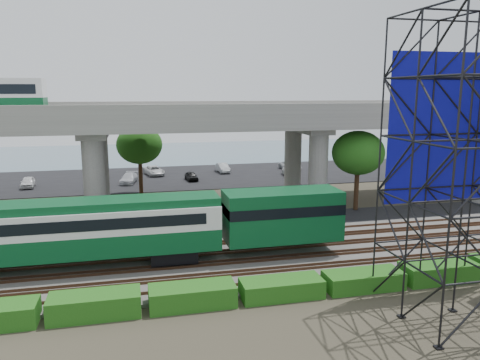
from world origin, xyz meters
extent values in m
plane|color=#474233|center=(0.00, 0.00, 0.00)|extent=(140.00, 140.00, 0.00)
cube|color=slate|center=(0.00, 2.00, 0.10)|extent=(90.00, 12.00, 0.20)
cube|color=black|center=(0.00, 10.50, 0.04)|extent=(90.00, 5.00, 0.08)
cube|color=black|center=(0.00, 34.00, 0.04)|extent=(90.00, 18.00, 0.08)
cube|color=slate|center=(0.00, 56.00, 0.01)|extent=(140.00, 40.00, 0.03)
cube|color=#472D1E|center=(0.00, -2.72, 0.28)|extent=(90.00, 0.08, 0.16)
cube|color=#472D1E|center=(0.00, -1.28, 0.28)|extent=(90.00, 0.08, 0.16)
cube|color=#472D1E|center=(0.00, -0.72, 0.28)|extent=(90.00, 0.08, 0.16)
cube|color=#472D1E|center=(0.00, 0.72, 0.28)|extent=(90.00, 0.08, 0.16)
cube|color=#472D1E|center=(0.00, 1.28, 0.28)|extent=(90.00, 0.08, 0.16)
cube|color=#472D1E|center=(0.00, 2.72, 0.28)|extent=(90.00, 0.08, 0.16)
cube|color=#472D1E|center=(0.00, 3.28, 0.28)|extent=(90.00, 0.08, 0.16)
cube|color=#472D1E|center=(0.00, 4.72, 0.28)|extent=(90.00, 0.08, 0.16)
cube|color=#472D1E|center=(0.00, 5.28, 0.28)|extent=(90.00, 0.08, 0.16)
cube|color=#472D1E|center=(0.00, 6.72, 0.28)|extent=(90.00, 0.08, 0.16)
cube|color=black|center=(-4.44, 2.00, 0.81)|extent=(3.00, 2.20, 0.90)
cube|color=#0A4923|center=(-10.94, 2.00, 1.96)|extent=(19.00, 3.00, 1.40)
cube|color=silver|center=(-10.94, 2.00, 3.41)|extent=(19.00, 3.00, 1.50)
cube|color=#0A4923|center=(-10.94, 2.00, 4.41)|extent=(19.00, 2.60, 0.50)
cube|color=black|center=(-9.94, 2.00, 3.46)|extent=(15.00, 3.06, 0.70)
cube|color=#0A4923|center=(3.06, 2.00, 2.96)|extent=(8.00, 3.00, 3.40)
cube|color=#9E9B93|center=(0.00, 16.00, 8.60)|extent=(80.00, 12.00, 1.20)
cube|color=#9E9B93|center=(0.00, 10.25, 9.75)|extent=(80.00, 0.50, 1.10)
cube|color=#9E9B93|center=(0.00, 21.75, 9.75)|extent=(80.00, 0.50, 1.10)
cylinder|color=#9E9B93|center=(-10.00, 12.50, 4.00)|extent=(1.80, 1.80, 8.00)
cylinder|color=#9E9B93|center=(-10.00, 19.50, 4.00)|extent=(1.80, 1.80, 8.00)
cube|color=#9E9B93|center=(-10.00, 16.00, 7.70)|extent=(2.40, 9.00, 0.60)
cylinder|color=#9E9B93|center=(10.00, 12.50, 4.00)|extent=(1.80, 1.80, 8.00)
cylinder|color=#9E9B93|center=(10.00, 19.50, 4.00)|extent=(1.80, 1.80, 8.00)
cube|color=#9E9B93|center=(10.00, 16.00, 7.70)|extent=(2.40, 9.00, 0.60)
cylinder|color=#9E9B93|center=(28.00, 19.50, 4.00)|extent=(1.80, 1.80, 8.00)
cube|color=#9E9B93|center=(28.00, 16.00, 7.70)|extent=(2.40, 9.00, 0.60)
cube|color=#0E0F9A|center=(10.71, -4.95, 9.30)|extent=(8.10, 0.08, 8.25)
cube|color=black|center=(10.71, -8.00, 0.04)|extent=(9.36, 6.36, 0.08)
cube|color=#154E12|center=(-9.00, -4.30, 0.60)|extent=(4.60, 1.80, 1.20)
cube|color=#154E12|center=(-4.00, -4.30, 0.58)|extent=(4.60, 1.80, 1.15)
cube|color=#154E12|center=(1.00, -4.30, 0.52)|extent=(4.60, 1.80, 1.03)
cube|color=#154E12|center=(6.00, -4.30, 0.51)|extent=(4.60, 1.80, 1.01)
cube|color=#154E12|center=(11.00, -4.30, 0.56)|extent=(4.60, 1.80, 1.12)
cylinder|color=#382314|center=(14.00, 12.50, 2.40)|extent=(0.44, 0.44, 4.80)
ellipsoid|color=#154E12|center=(14.00, 12.50, 5.60)|extent=(4.94, 4.94, 4.18)
cylinder|color=#382314|center=(-6.00, 24.00, 2.40)|extent=(0.44, 0.44, 4.80)
ellipsoid|color=#154E12|center=(-6.00, 24.00, 5.60)|extent=(4.94, 4.94, 4.18)
imported|color=black|center=(-15.67, 11.41, 0.77)|extent=(5.27, 3.05, 1.38)
imported|color=silver|center=(-19.00, 31.00, 0.70)|extent=(1.77, 3.74, 1.24)
imported|color=#A6A8AE|center=(-11.10, 36.00, 0.71)|extent=(1.69, 3.96, 1.27)
imported|color=#B6B7BE|center=(-7.33, 31.00, 0.69)|extent=(2.50, 4.44, 1.22)
imported|color=silver|center=(-4.01, 36.00, 0.69)|extent=(3.01, 4.73, 1.22)
imported|color=black|center=(0.45, 31.00, 0.63)|extent=(1.61, 3.35, 1.10)
imported|color=#929598|center=(5.53, 36.00, 0.71)|extent=(1.57, 3.89, 1.26)
imported|color=silver|center=(13.81, 31.00, 0.72)|extent=(2.33, 4.61, 1.28)
imported|color=#B0B4B8|center=(15.51, 36.00, 0.68)|extent=(2.65, 4.55, 1.19)
camera|label=1|loc=(-6.82, -27.65, 11.36)|focal=35.00mm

